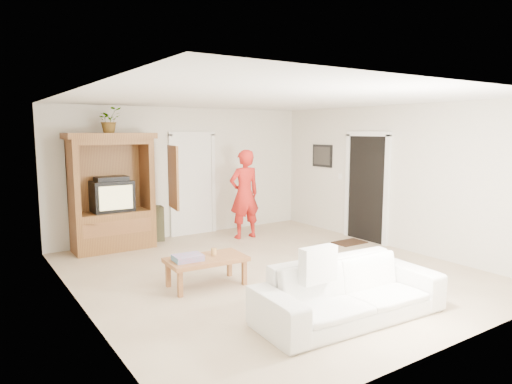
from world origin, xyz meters
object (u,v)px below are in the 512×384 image
Objects in this scene: armoire at (113,200)px; coffee_table at (206,261)px; man at (244,194)px; sofa at (350,291)px.

armoire is 2.80m from coffee_table.
sofa is (-1.12, -4.03, -0.56)m from man.
man is at bearing 77.87° from sofa.
man is at bearing 50.56° from coffee_table.
armoire is 1.88× the size of coffee_table.
armoire reaches higher than coffee_table.
sofa is 2.01× the size of coffee_table.
armoire is 4.82m from sofa.
man is 2.96m from coffee_table.
coffee_table is (0.46, -2.71, -0.56)m from armoire.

